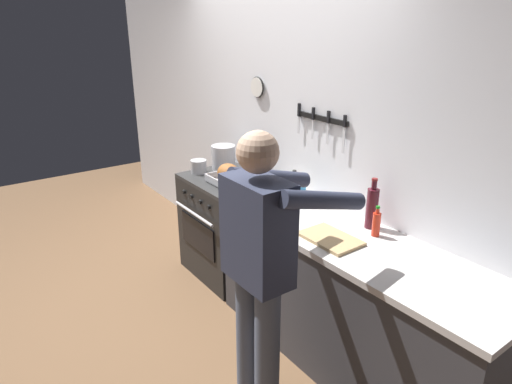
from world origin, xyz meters
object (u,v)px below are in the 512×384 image
roasting_pan (229,175)px  bottle_wine_red (372,207)px  stove (229,226)px  stock_pot (224,157)px  bottle_hot_sauce (376,224)px  cutting_board (330,239)px  bottle_dish_soap (301,194)px  bottle_vinegar (294,186)px  person_cook (261,263)px  saucepan (199,167)px

roasting_pan → bottle_wine_red: bearing=12.9°
stove → stock_pot: stock_pot is taller
roasting_pan → bottle_wine_red: size_ratio=1.06×
bottle_hot_sauce → cutting_board: bearing=-114.2°
stove → bottle_wine_red: 1.50m
stove → bottle_hot_sauce: bottle_hot_sauce is taller
roasting_pan → bottle_dish_soap: bottle_dish_soap is taller
bottle_wine_red → bottle_vinegar: size_ratio=1.53×
cutting_board → bottle_wine_red: bearing=86.4°
stock_pot → bottle_hot_sauce: stock_pot is taller
bottle_hot_sauce → bottle_dish_soap: bottle_hot_sauce is taller
stove → cutting_board: bearing=-5.3°
bottle_wine_red → stove: bearing=-171.2°
person_cook → cutting_board: 0.56m
person_cook → stock_pot: size_ratio=7.67×
bottle_hot_sauce → bottle_vinegar: 0.79m
person_cook → saucepan: person_cook is taller
cutting_board → roasting_pan: bearing=177.5°
person_cook → bottle_dish_soap: bearing=31.6°
cutting_board → bottle_dish_soap: bottle_dish_soap is taller
person_cook → stock_pot: bearing=59.4°
person_cook → bottle_vinegar: size_ratio=7.64×
person_cook → bottle_wine_red: size_ratio=5.00×
bottle_hot_sauce → bottle_dish_soap: 0.65m
stove → bottle_vinegar: bearing=12.8°
stock_pot → cutting_board: size_ratio=0.60×
stock_pot → saucepan: size_ratio=1.57×
roasting_pan → cutting_board: 1.21m
stock_pot → bottle_wine_red: bearing=3.7°
roasting_pan → bottle_dish_soap: (0.68, 0.18, 0.01)m
roasting_pan → stock_pot: stock_pot is taller
bottle_dish_soap → bottle_vinegar: (-0.13, 0.05, 0.01)m
person_cook → bottle_vinegar: person_cook is taller
bottle_wine_red → bottle_vinegar: (-0.69, -0.06, -0.05)m
saucepan → stove: bearing=25.5°
stove → bottle_dish_soap: 0.97m
cutting_board → bottle_vinegar: bearing=157.3°
roasting_pan → bottle_hot_sauce: size_ratio=1.79×
stock_pot → saucepan: bearing=-98.4°
bottle_dish_soap → bottle_vinegar: 0.14m
saucepan → bottle_dish_soap: bottle_dish_soap is taller
stove → person_cook: 1.62m
bottle_dish_soap → bottle_vinegar: bottle_vinegar is taller
roasting_pan → bottle_vinegar: size_ratio=1.62×
person_cook → bottle_wine_red: 0.90m
stock_pot → bottle_vinegar: same height
stock_pot → bottle_vinegar: 0.91m
bottle_dish_soap → roasting_pan: bearing=-165.5°
saucepan → bottle_dish_soap: 1.10m
bottle_hot_sauce → bottle_wine_red: bottle_wine_red is taller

